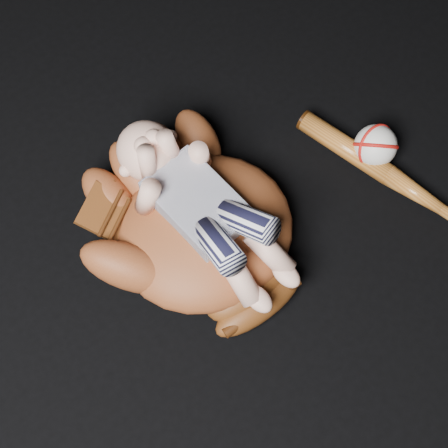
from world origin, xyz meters
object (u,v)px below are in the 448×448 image
Objects in this scene: baseball_glove at (205,228)px; baseball_bat at (399,182)px; newborn_baby at (210,212)px; baseball at (376,146)px.

baseball_glove is 1.03× the size of baseball_bat.
newborn_baby is 0.37m from baseball_bat.
baseball is at bearing 83.92° from baseball_bat.
baseball_bat is at bearing -18.94° from baseball_glove.
baseball is (0.34, -0.05, -0.09)m from newborn_baby.
baseball_bat is at bearing -24.12° from newborn_baby.
baseball_glove reaches higher than baseball_bat.
baseball_glove is 0.06m from newborn_baby.
baseball_glove reaches higher than baseball.
newborn_baby is at bearing 171.19° from baseball.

